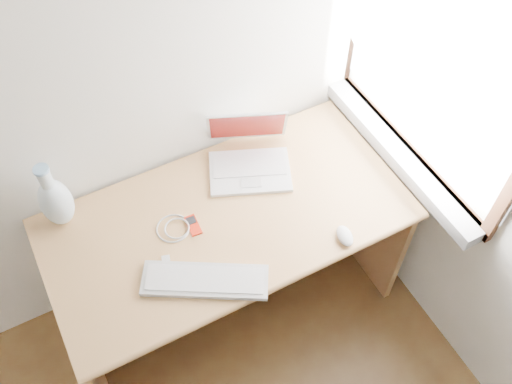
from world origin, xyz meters
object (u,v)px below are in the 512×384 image
laptop (245,158)px  external_keyboard (205,280)px  vase (56,201)px  desk (219,230)px

laptop → external_keyboard: size_ratio=0.86×
external_keyboard → vase: 0.62m
desk → vase: bearing=161.1°
vase → desk: bearing=-18.9°
vase → external_keyboard: bearing=-53.5°
desk → external_keyboard: (-0.19, -0.30, 0.22)m
laptop → vase: (-0.74, 0.08, 0.07)m
laptop → external_keyboard: 0.55m
external_keyboard → laptop: bearing=78.2°
external_keyboard → vase: bearing=156.8°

